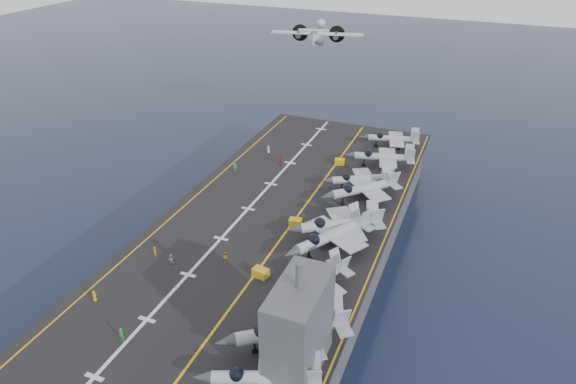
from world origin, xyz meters
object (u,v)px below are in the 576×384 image
at_px(island_superstructure, 299,319).
at_px(tow_cart_a, 261,273).
at_px(fighter_jet_0, 266,377).
at_px(transport_plane, 317,39).

height_order(island_superstructure, tow_cart_a, island_superstructure).
height_order(island_superstructure, fighter_jet_0, island_superstructure).
bearing_deg(transport_plane, tow_cart_a, -76.95).
xyz_separation_m(tow_cart_a, transport_plane, (-16.28, 70.23, 17.21)).
distance_m(tow_cart_a, transport_plane, 74.12).
relative_size(island_superstructure, fighter_jet_0, 0.91).
xyz_separation_m(island_superstructure, transport_plane, (-27.32, 83.85, 10.38)).
relative_size(fighter_jet_0, transport_plane, 0.65).
distance_m(fighter_jet_0, tow_cart_a, 20.36).
bearing_deg(fighter_jet_0, tow_cart_a, 116.36).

